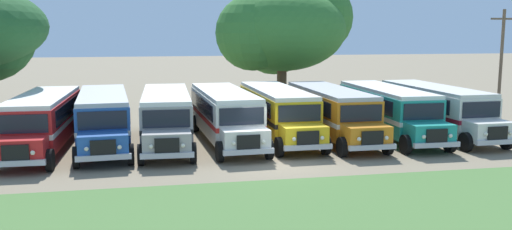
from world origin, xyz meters
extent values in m
plane|color=#84755B|center=(0.00, 0.00, 0.00)|extent=(220.00, 220.00, 0.00)
cube|color=#4C7538|center=(0.00, -7.19, 0.00)|extent=(80.00, 8.53, 0.01)
cube|color=red|center=(-11.11, 5.59, 1.55)|extent=(2.71, 9.26, 2.10)
cube|color=white|center=(-11.11, 5.59, 1.38)|extent=(2.74, 9.28, 0.24)
cube|color=black|center=(-9.84, 5.86, 2.05)|extent=(0.22, 8.00, 0.80)
cube|color=black|center=(-12.38, 5.92, 2.05)|extent=(0.22, 8.00, 0.80)
cube|color=silver|center=(-11.11, 5.59, 2.71)|extent=(2.63, 9.15, 0.22)
cube|color=red|center=(-11.24, 0.29, 1.02)|extent=(2.23, 1.45, 1.05)
cube|color=black|center=(-11.25, -0.45, 1.05)|extent=(1.10, 0.13, 0.70)
cube|color=#B7B7BC|center=(-11.25, -0.49, 0.62)|extent=(2.40, 0.26, 0.24)
cube|color=black|center=(-11.22, 0.96, 2.05)|extent=(2.20, 0.11, 0.84)
cube|color=white|center=(-11.01, 10.21, 1.45)|extent=(0.90, 0.08, 1.30)
sphere|color=#EAE5C6|center=(-10.56, -0.51, 1.05)|extent=(0.20, 0.20, 0.20)
cylinder|color=black|center=(-10.03, 0.37, 0.50)|extent=(0.30, 1.01, 1.00)
cylinder|color=black|center=(-9.85, 8.56, 0.50)|extent=(0.30, 1.01, 1.00)
cylinder|color=black|center=(-12.25, 8.62, 0.50)|extent=(0.30, 1.01, 1.00)
cube|color=#23519E|center=(-8.12, 5.95, 1.55)|extent=(3.11, 9.35, 2.10)
cube|color=silver|center=(-8.12, 5.95, 1.38)|extent=(3.14, 9.37, 0.24)
cube|color=black|center=(-6.88, 6.33, 2.05)|extent=(0.57, 7.98, 0.80)
cube|color=black|center=(-9.41, 6.16, 2.05)|extent=(0.57, 7.98, 0.80)
cube|color=#B2B2B7|center=(-8.12, 5.95, 2.71)|extent=(3.02, 9.24, 0.22)
cube|color=#23519E|center=(-7.77, 0.66, 1.02)|extent=(2.29, 1.54, 1.05)
cube|color=black|center=(-7.72, -0.08, 1.05)|extent=(1.10, 0.17, 0.70)
cube|color=#B7B7BC|center=(-7.72, -0.12, 0.62)|extent=(2.41, 0.36, 0.24)
cube|color=black|center=(-7.82, 1.33, 2.05)|extent=(2.20, 0.21, 0.84)
cube|color=silver|center=(-8.43, 10.56, 1.45)|extent=(0.90, 0.12, 1.30)
sphere|color=#EAE5C6|center=(-7.02, -0.08, 1.05)|extent=(0.20, 0.20, 0.20)
sphere|color=#EAE5C6|center=(-8.42, -0.18, 1.05)|extent=(0.20, 0.20, 0.20)
cylinder|color=black|center=(-6.58, 0.84, 0.50)|extent=(0.35, 1.02, 1.00)
cylinder|color=black|center=(-8.97, 0.68, 0.50)|extent=(0.35, 1.02, 1.00)
cylinder|color=black|center=(-7.12, 9.02, 0.50)|extent=(0.35, 1.02, 1.00)
cylinder|color=black|center=(-9.52, 8.86, 0.50)|extent=(0.35, 1.02, 1.00)
cube|color=#9E9993|center=(-4.77, 5.82, 1.55)|extent=(2.79, 9.27, 2.10)
cube|color=#282828|center=(-4.77, 5.82, 1.38)|extent=(2.82, 9.29, 0.24)
cube|color=black|center=(-3.49, 6.08, 2.05)|extent=(0.29, 8.00, 0.80)
cube|color=black|center=(-6.03, 6.16, 2.05)|extent=(0.29, 8.00, 0.80)
cube|color=silver|center=(-4.77, 5.82, 2.71)|extent=(2.70, 9.17, 0.22)
cube|color=#9E9993|center=(-4.94, 0.52, 1.02)|extent=(2.24, 1.47, 1.05)
cube|color=black|center=(-4.96, -0.22, 1.05)|extent=(1.10, 0.13, 0.70)
cube|color=#B7B7BC|center=(-4.96, -0.26, 0.62)|extent=(2.41, 0.28, 0.24)
cube|color=black|center=(-4.92, 1.19, 2.05)|extent=(2.20, 0.13, 0.84)
cube|color=#282828|center=(-4.62, 10.43, 1.45)|extent=(0.90, 0.09, 1.30)
sphere|color=#EAE5C6|center=(-4.26, -0.29, 1.05)|extent=(0.20, 0.20, 0.20)
sphere|color=#EAE5C6|center=(-5.66, -0.25, 1.05)|extent=(0.20, 0.20, 0.20)
cylinder|color=black|center=(-3.73, 0.58, 0.50)|extent=(0.31, 1.01, 1.00)
cylinder|color=black|center=(-6.13, 0.66, 0.50)|extent=(0.31, 1.01, 1.00)
cylinder|color=black|center=(-3.48, 8.78, 0.50)|extent=(0.31, 1.01, 1.00)
cylinder|color=black|center=(-5.88, 8.85, 0.50)|extent=(0.31, 1.01, 1.00)
cube|color=silver|center=(-1.54, 5.84, 1.55)|extent=(2.93, 9.31, 2.10)
cube|color=red|center=(-1.54, 5.84, 1.38)|extent=(2.96, 9.33, 0.24)
cube|color=black|center=(-0.29, 6.20, 2.05)|extent=(0.41, 7.99, 0.80)
cube|color=black|center=(-2.82, 6.09, 2.05)|extent=(0.41, 7.99, 0.80)
cube|color=silver|center=(-1.54, 5.84, 2.71)|extent=(2.84, 9.20, 0.22)
cube|color=silver|center=(-1.29, 0.55, 1.02)|extent=(2.26, 1.50, 1.05)
cube|color=black|center=(-1.26, -0.19, 1.05)|extent=(1.10, 0.15, 0.70)
cube|color=#B7B7BC|center=(-1.26, -0.23, 0.62)|extent=(2.41, 0.31, 0.24)
cube|color=black|center=(-1.33, 1.22, 2.05)|extent=(2.20, 0.16, 0.84)
cube|color=red|center=(-1.76, 10.46, 1.45)|extent=(0.90, 0.10, 1.30)
sphere|color=#EAE5C6|center=(-0.56, -0.21, 1.05)|extent=(0.20, 0.20, 0.20)
sphere|color=#EAE5C6|center=(-1.96, -0.27, 1.05)|extent=(0.20, 0.20, 0.20)
cylinder|color=black|center=(-0.10, 0.71, 0.50)|extent=(0.33, 1.01, 1.00)
cylinder|color=black|center=(-2.50, 0.59, 0.50)|extent=(0.33, 1.01, 1.00)
cylinder|color=black|center=(-0.48, 8.90, 0.50)|extent=(0.33, 1.01, 1.00)
cylinder|color=black|center=(-2.88, 8.79, 0.50)|extent=(0.33, 1.01, 1.00)
cube|color=yellow|center=(1.58, 6.27, 1.55)|extent=(2.69, 9.25, 2.10)
cube|color=black|center=(1.58, 6.27, 1.38)|extent=(2.72, 9.27, 0.24)
cube|color=black|center=(2.85, 6.59, 2.05)|extent=(0.20, 8.00, 0.80)
cube|color=black|center=(0.31, 6.54, 2.05)|extent=(0.20, 8.00, 0.80)
cube|color=silver|center=(1.58, 6.27, 2.71)|extent=(2.61, 9.15, 0.22)
cube|color=yellow|center=(1.69, 0.97, 1.02)|extent=(2.23, 1.44, 1.05)
cube|color=black|center=(1.71, 0.23, 1.05)|extent=(1.10, 0.12, 0.70)
cube|color=#B7B7BC|center=(1.71, 0.19, 0.62)|extent=(2.40, 0.25, 0.24)
cube|color=black|center=(1.68, 1.64, 2.05)|extent=(2.20, 0.10, 0.84)
cube|color=black|center=(1.49, 10.89, 1.45)|extent=(0.90, 0.08, 1.30)
sphere|color=#EAE5C6|center=(2.41, 0.19, 1.05)|extent=(0.20, 0.20, 0.20)
sphere|color=#EAE5C6|center=(1.01, 0.16, 1.05)|extent=(0.20, 0.20, 0.20)
cylinder|color=black|center=(2.89, 1.09, 0.50)|extent=(0.30, 1.01, 1.00)
cylinder|color=black|center=(0.49, 1.04, 0.50)|extent=(0.30, 1.01, 1.00)
cylinder|color=black|center=(2.72, 9.29, 0.50)|extent=(0.30, 1.01, 1.00)
cylinder|color=black|center=(0.32, 9.24, 0.50)|extent=(0.30, 1.01, 1.00)
cube|color=orange|center=(4.62, 5.67, 1.55)|extent=(2.66, 9.24, 2.10)
cube|color=white|center=(4.62, 5.67, 1.38)|extent=(2.69, 9.26, 0.24)
cube|color=black|center=(5.88, 5.99, 2.05)|extent=(0.18, 8.00, 0.80)
cube|color=black|center=(3.34, 5.95, 2.05)|extent=(0.18, 8.00, 0.80)
cube|color=#B2B2B7|center=(4.62, 5.67, 2.71)|extent=(2.58, 9.14, 0.22)
cube|color=orange|center=(4.71, 0.37, 1.02)|extent=(2.22, 1.44, 1.05)
cube|color=black|center=(4.72, -0.37, 1.05)|extent=(1.10, 0.12, 0.70)
cube|color=#B7B7BC|center=(4.72, -0.41, 0.62)|extent=(2.40, 0.24, 0.24)
cube|color=black|center=(4.70, 1.04, 2.05)|extent=(2.20, 0.10, 0.84)
cube|color=white|center=(4.54, 10.29, 1.45)|extent=(0.90, 0.08, 1.30)
sphere|color=#EAE5C6|center=(5.42, -0.41, 1.05)|extent=(0.20, 0.20, 0.20)
sphere|color=#EAE5C6|center=(4.02, -0.43, 1.05)|extent=(0.20, 0.20, 0.20)
cylinder|color=black|center=(5.91, 0.49, 0.50)|extent=(0.30, 1.00, 1.00)
cylinder|color=black|center=(3.51, 0.45, 0.50)|extent=(0.30, 1.00, 1.00)
cylinder|color=black|center=(5.76, 8.69, 0.50)|extent=(0.30, 1.00, 1.00)
cylinder|color=black|center=(3.36, 8.65, 0.50)|extent=(0.30, 1.00, 1.00)
cube|color=teal|center=(8.08, 5.57, 1.55)|extent=(2.60, 9.23, 2.10)
cube|color=white|center=(8.08, 5.57, 1.38)|extent=(2.63, 9.25, 0.24)
cube|color=black|center=(9.36, 5.86, 2.05)|extent=(0.12, 8.00, 0.80)
cube|color=black|center=(6.82, 5.88, 2.05)|extent=(0.12, 8.00, 0.80)
cube|color=silver|center=(8.08, 5.57, 2.71)|extent=(2.51, 9.12, 0.22)
cube|color=teal|center=(8.03, 0.27, 1.02)|extent=(2.21, 1.42, 1.05)
cube|color=black|center=(8.02, -0.47, 1.05)|extent=(1.10, 0.11, 0.70)
cube|color=#B7B7BC|center=(8.02, -0.51, 0.62)|extent=(2.40, 0.23, 0.24)
cube|color=black|center=(8.03, 0.94, 2.05)|extent=(2.20, 0.08, 0.84)
cube|color=white|center=(8.13, 10.19, 1.45)|extent=(0.90, 0.07, 1.30)
sphere|color=#EAE5C6|center=(8.72, -0.53, 1.05)|extent=(0.20, 0.20, 0.20)
sphere|color=#EAE5C6|center=(7.32, -0.51, 1.05)|extent=(0.20, 0.20, 0.20)
cylinder|color=black|center=(9.23, 0.36, 0.50)|extent=(0.29, 1.00, 1.00)
cylinder|color=black|center=(6.83, 0.38, 0.50)|extent=(0.29, 1.00, 1.00)
cylinder|color=black|center=(9.31, 8.56, 0.50)|extent=(0.29, 1.00, 1.00)
cylinder|color=black|center=(6.91, 8.58, 0.50)|extent=(0.29, 1.00, 1.00)
cube|color=silver|center=(11.19, 5.61, 1.55)|extent=(2.75, 9.26, 2.10)
cube|color=maroon|center=(11.19, 5.61, 1.38)|extent=(2.78, 9.29, 0.24)
cube|color=black|center=(12.46, 5.94, 2.05)|extent=(0.26, 8.00, 0.80)
cube|color=black|center=(9.92, 5.87, 2.05)|extent=(0.26, 8.00, 0.80)
cube|color=beige|center=(11.19, 5.61, 2.71)|extent=(2.67, 9.16, 0.22)
cube|color=silver|center=(11.34, 0.31, 1.02)|extent=(2.24, 1.46, 1.05)
cube|color=black|center=(11.36, -0.43, 1.05)|extent=(1.10, 0.13, 0.70)
cube|color=#B7B7BC|center=(11.36, -0.47, 0.62)|extent=(2.40, 0.27, 0.24)
cube|color=black|center=(11.32, 0.98, 2.05)|extent=(2.20, 0.12, 0.84)
cube|color=maroon|center=(11.07, 10.22, 1.45)|extent=(0.90, 0.08, 1.30)
sphere|color=#EAE5C6|center=(12.06, -0.46, 1.05)|extent=(0.20, 0.20, 0.20)
sphere|color=#EAE5C6|center=(10.66, -0.50, 1.05)|extent=(0.20, 0.20, 0.20)
cylinder|color=black|center=(12.54, 0.44, 0.50)|extent=(0.31, 1.01, 1.00)
cylinder|color=black|center=(10.14, 0.38, 0.50)|extent=(0.31, 1.01, 1.00)
cylinder|color=black|center=(12.31, 8.64, 0.50)|extent=(0.31, 1.01, 1.00)
cylinder|color=black|center=(9.91, 8.57, 0.50)|extent=(0.31, 1.01, 1.00)
cylinder|color=brown|center=(4.69, 17.45, 1.90)|extent=(0.77, 0.77, 3.79)
ellipsoid|color=#33702D|center=(4.69, 17.45, 6.21)|extent=(10.05, 8.64, 6.45)
sphere|color=#33702D|center=(7.76, 18.75, 7.21)|extent=(6.14, 6.14, 6.14)
sphere|color=#33702D|center=(2.23, 16.69, 5.96)|extent=(5.74, 5.74, 5.74)
sphere|color=#33702D|center=(4.69, 20.18, 5.62)|extent=(6.22, 6.22, 6.22)
cylinder|color=brown|center=(16.44, 6.83, 3.73)|extent=(0.20, 0.20, 7.47)
cube|color=brown|center=(16.44, 6.83, 6.87)|extent=(1.80, 0.12, 0.12)
camera|label=1|loc=(-5.73, -24.36, 6.12)|focal=38.36mm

